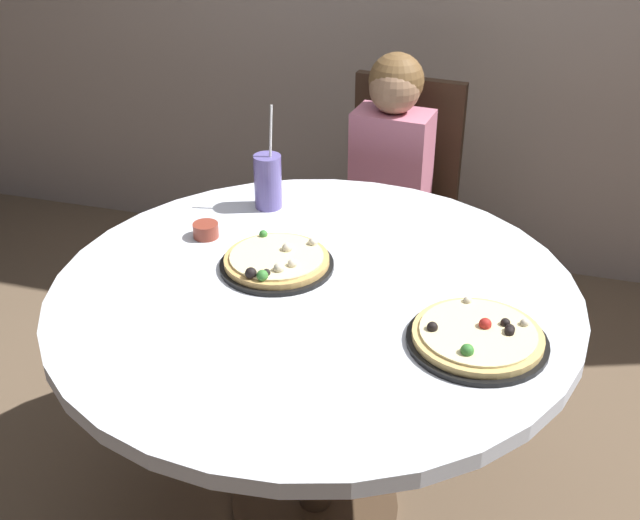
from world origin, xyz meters
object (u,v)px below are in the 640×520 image
(chair_wooden, at_px, (398,197))
(soda_cup, at_px, (268,181))
(pizza_cheese, at_px, (478,337))
(pizza_veggie, at_px, (277,262))
(dining_table, at_px, (314,318))
(sauce_bowl, at_px, (206,230))
(diner_child, at_px, (382,229))

(chair_wooden, relative_size, soda_cup, 3.09)
(pizza_cheese, bearing_deg, soda_cup, 142.32)
(pizza_veggie, height_order, pizza_cheese, same)
(dining_table, relative_size, sauce_bowl, 18.55)
(pizza_cheese, distance_m, soda_cup, 0.85)
(diner_child, relative_size, pizza_veggie, 3.70)
(diner_child, distance_m, soda_cup, 0.62)
(dining_table, distance_m, diner_child, 0.86)
(diner_child, height_order, pizza_veggie, diner_child)
(diner_child, distance_m, pizza_cheese, 1.09)
(sauce_bowl, bearing_deg, soda_cup, 65.88)
(chair_wooden, relative_size, diner_child, 0.88)
(pizza_cheese, distance_m, sauce_bowl, 0.82)
(chair_wooden, distance_m, diner_child, 0.19)
(diner_child, relative_size, sauce_bowl, 15.46)
(sauce_bowl, bearing_deg, chair_wooden, 66.81)
(soda_cup, xyz_separation_m, sauce_bowl, (-0.10, -0.23, -0.06))
(pizza_veggie, bearing_deg, soda_cup, 112.94)
(dining_table, bearing_deg, pizza_veggie, 150.98)
(pizza_cheese, xyz_separation_m, sauce_bowl, (-0.77, 0.29, 0.00))
(chair_wooden, bearing_deg, soda_cup, -112.86)
(chair_wooden, bearing_deg, sauce_bowl, -113.19)
(chair_wooden, height_order, pizza_veggie, chair_wooden)
(soda_cup, bearing_deg, pizza_cheese, -37.68)
(diner_child, xyz_separation_m, pizza_cheese, (0.42, -0.97, 0.28))
(pizza_cheese, xyz_separation_m, soda_cup, (-0.67, 0.52, 0.06))
(pizza_veggie, relative_size, sauce_bowl, 4.17)
(dining_table, relative_size, soda_cup, 4.22)
(chair_wooden, height_order, sauce_bowl, chair_wooden)
(dining_table, bearing_deg, pizza_cheese, -16.56)
(dining_table, distance_m, pizza_cheese, 0.44)
(pizza_veggie, xyz_separation_m, pizza_cheese, (0.53, -0.19, -0.00))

